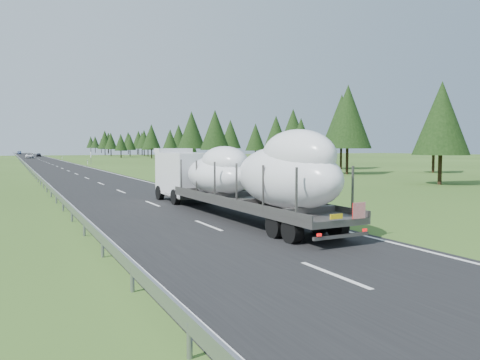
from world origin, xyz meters
name	(u,v)px	position (x,y,z in m)	size (l,w,h in m)	color
ground	(208,226)	(0.00, 0.00, 0.00)	(400.00, 400.00, 0.00)	#32521B
road_surface	(46,162)	(0.00, 100.00, 0.01)	(10.00, 400.00, 0.02)	black
guardrail	(21,160)	(-5.30, 99.94, 0.60)	(0.10, 400.00, 0.76)	slate
marker_posts	(55,156)	(6.50, 155.00, 0.54)	(0.13, 350.08, 1.00)	silver
highway_sign	(91,156)	(7.20, 80.00, 1.81)	(0.08, 0.90, 2.60)	slate
tree_line_right	(182,136)	(39.53, 116.06, 6.78)	(28.48, 324.87, 12.59)	black
boat_truck	(235,174)	(2.22, 1.89, 2.15)	(2.88, 18.49, 4.22)	silver
distant_van	(30,156)	(-1.79, 143.37, 0.79)	(2.61, 5.66, 1.57)	silver
distant_car_dark	(39,155)	(2.15, 168.82, 0.70)	(1.64, 4.08, 1.39)	black
distant_car_blue	(19,153)	(-2.98, 240.16, 0.80)	(1.70, 4.88, 1.61)	#15223C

